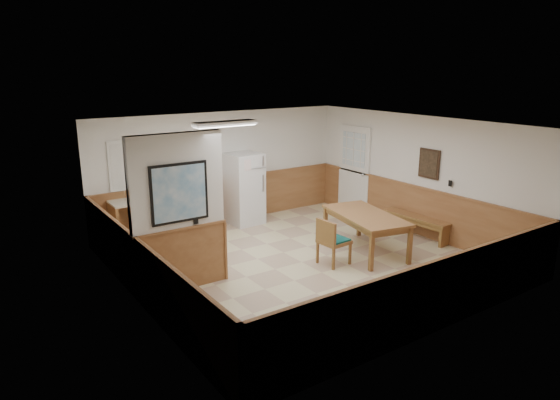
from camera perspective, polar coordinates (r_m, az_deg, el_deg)
ground at (r=9.17m, az=2.49°, el=-7.10°), size 6.00×6.00×0.00m
ceiling at (r=8.55m, az=2.68°, el=8.62°), size 6.00×6.00×0.02m
back_wall at (r=11.26m, az=-6.63°, el=3.65°), size 6.00×0.02×2.50m
right_wall at (r=10.80m, az=15.44°, el=2.72°), size 0.02×6.00×2.50m
left_wall at (r=7.44m, az=-16.27°, el=-2.80°), size 0.02×6.00×2.50m
wainscot_back at (r=11.41m, az=-6.47°, el=-0.06°), size 6.00×0.04×1.00m
wainscot_right at (r=10.96m, az=15.10°, el=-1.12°), size 0.04×6.00×1.00m
wainscot_left at (r=7.70m, az=-15.72°, el=-8.10°), size 0.04×6.00×1.00m
partition_wall at (r=7.86m, az=-11.54°, el=-1.67°), size 1.50×0.20×2.50m
kitchen_counter at (r=10.67m, az=-11.44°, el=-1.56°), size 2.20×0.61×1.00m
exterior_door at (r=12.10m, az=8.44°, el=3.43°), size 0.07×1.02×2.15m
kitchen_window at (r=10.39m, az=-16.92°, el=3.83°), size 0.80×0.04×1.00m
wall_painting at (r=10.53m, az=16.67°, el=3.99°), size 0.04×0.50×0.60m
fluorescent_fixture at (r=9.22m, az=-6.29°, el=8.68°), size 1.20×0.30×0.09m
refrigerator at (r=11.20m, az=-4.12°, el=1.30°), size 0.75×0.74×1.60m
dining_table at (r=9.59m, az=9.75°, el=-2.13°), size 1.27×1.98×0.75m
dining_bench at (r=10.74m, az=15.29°, el=-2.35°), size 0.41×1.54×0.45m
dining_chair at (r=8.91m, az=5.78°, el=-4.42°), size 0.69×0.50×0.85m
fire_extinguisher at (r=10.77m, az=-8.58°, el=2.08°), size 0.12×0.12×0.38m
soap_bottle at (r=10.20m, az=-16.31°, el=0.60°), size 0.08×0.08×0.23m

